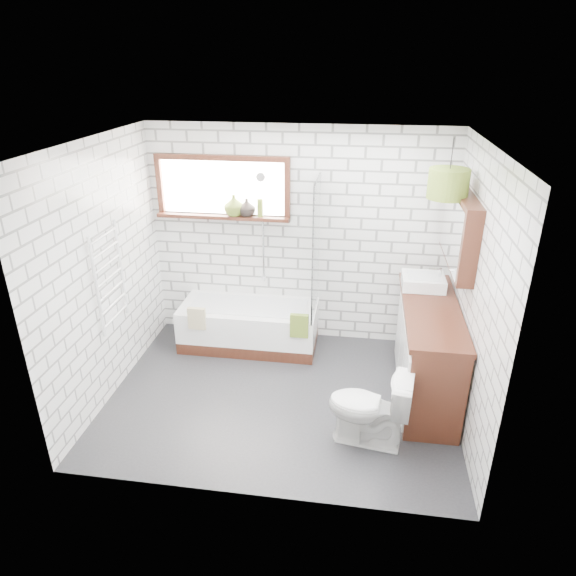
# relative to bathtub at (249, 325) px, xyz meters

# --- Properties ---
(floor) EXTENTS (3.40, 2.60, 0.01)m
(floor) POSITION_rel_bathtub_xyz_m (0.53, -0.95, -0.26)
(floor) COLOR #232326
(floor) RESTS_ON ground
(ceiling) EXTENTS (3.40, 2.60, 0.01)m
(ceiling) POSITION_rel_bathtub_xyz_m (0.53, -0.95, 2.25)
(ceiling) COLOR white
(ceiling) RESTS_ON ground
(wall_back) EXTENTS (3.40, 0.01, 2.50)m
(wall_back) POSITION_rel_bathtub_xyz_m (0.53, 0.35, 1.00)
(wall_back) COLOR white
(wall_back) RESTS_ON ground
(wall_front) EXTENTS (3.40, 0.01, 2.50)m
(wall_front) POSITION_rel_bathtub_xyz_m (0.53, -2.26, 1.00)
(wall_front) COLOR white
(wall_front) RESTS_ON ground
(wall_left) EXTENTS (0.01, 2.60, 2.50)m
(wall_left) POSITION_rel_bathtub_xyz_m (-1.18, -0.95, 1.00)
(wall_left) COLOR white
(wall_left) RESTS_ON ground
(wall_right) EXTENTS (0.01, 2.60, 2.50)m
(wall_right) POSITION_rel_bathtub_xyz_m (2.23, -0.95, 1.00)
(wall_right) COLOR white
(wall_right) RESTS_ON ground
(window) EXTENTS (1.52, 0.16, 0.68)m
(window) POSITION_rel_bathtub_xyz_m (-0.32, 0.31, 1.55)
(window) COLOR black
(window) RESTS_ON wall_back
(towel_radiator) EXTENTS (0.06, 0.52, 1.00)m
(towel_radiator) POSITION_rel_bathtub_xyz_m (-1.13, -0.95, 0.95)
(towel_radiator) COLOR white
(towel_radiator) RESTS_ON wall_left
(mirror_cabinet) EXTENTS (0.16, 1.20, 0.70)m
(mirror_cabinet) POSITION_rel_bathtub_xyz_m (2.15, -0.35, 1.40)
(mirror_cabinet) COLOR black
(mirror_cabinet) RESTS_ON wall_right
(shower_riser) EXTENTS (0.02, 0.02, 1.30)m
(shower_riser) POSITION_rel_bathtub_xyz_m (0.13, 0.31, 1.10)
(shower_riser) COLOR silver
(shower_riser) RESTS_ON wall_back
(bathtub) EXTENTS (1.57, 0.69, 0.51)m
(bathtub) POSITION_rel_bathtub_xyz_m (0.00, 0.00, 0.00)
(bathtub) COLOR white
(bathtub) RESTS_ON floor
(shower_screen) EXTENTS (0.02, 0.72, 1.50)m
(shower_screen) POSITION_rel_bathtub_xyz_m (0.76, 0.00, 1.00)
(shower_screen) COLOR white
(shower_screen) RESTS_ON bathtub
(towel_green) EXTENTS (0.20, 0.05, 0.27)m
(towel_green) POSITION_rel_bathtub_xyz_m (0.63, -0.35, 0.23)
(towel_green) COLOR #586F21
(towel_green) RESTS_ON bathtub
(towel_beige) EXTENTS (0.20, 0.05, 0.26)m
(towel_beige) POSITION_rel_bathtub_xyz_m (-0.51, -0.35, 0.23)
(towel_beige) COLOR tan
(towel_beige) RESTS_ON bathtub
(vanity) EXTENTS (0.54, 1.67, 0.95)m
(vanity) POSITION_rel_bathtub_xyz_m (1.96, -0.63, 0.22)
(vanity) COLOR black
(vanity) RESTS_ON floor
(basin) EXTENTS (0.43, 0.38, 0.13)m
(basin) POSITION_rel_bathtub_xyz_m (1.90, -0.17, 0.76)
(basin) COLOR white
(basin) RESTS_ON vanity
(tap) EXTENTS (0.03, 0.03, 0.17)m
(tap) POSITION_rel_bathtub_xyz_m (2.06, -0.17, 0.83)
(tap) COLOR silver
(tap) RESTS_ON vanity
(toilet) EXTENTS (0.50, 0.76, 0.72)m
(toilet) POSITION_rel_bathtub_xyz_m (1.39, -1.49, 0.11)
(toilet) COLOR white
(toilet) RESTS_ON floor
(vase_olive) EXTENTS (0.26, 0.26, 0.24)m
(vase_olive) POSITION_rel_bathtub_xyz_m (-0.19, 0.28, 1.34)
(vase_olive) COLOR olive
(vase_olive) RESTS_ON window
(vase_dark) EXTENTS (0.24, 0.24, 0.20)m
(vase_dark) POSITION_rel_bathtub_xyz_m (-0.05, 0.28, 1.33)
(vase_dark) COLOR black
(vase_dark) RESTS_ON window
(bottle) EXTENTS (0.07, 0.07, 0.20)m
(bottle) POSITION_rel_bathtub_xyz_m (0.11, 0.28, 1.33)
(bottle) COLOR olive
(bottle) RESTS_ON window
(pendant) EXTENTS (0.36, 0.36, 0.27)m
(pendant) POSITION_rel_bathtub_xyz_m (1.98, -0.45, 1.85)
(pendant) COLOR #586F21
(pendant) RESTS_ON ceiling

